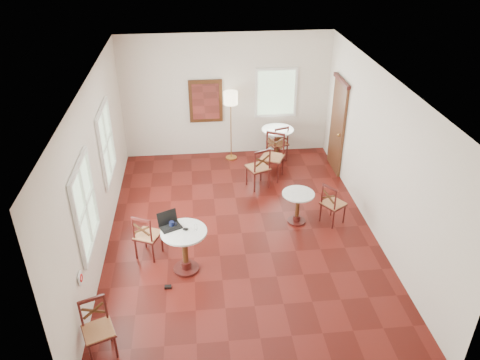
% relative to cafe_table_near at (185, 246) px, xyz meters
% --- Properties ---
extents(ground, '(7.00, 7.00, 0.00)m').
position_rel_cafe_table_near_xyz_m(ground, '(1.06, 0.95, -0.50)').
color(ground, '#53120E').
rests_on(ground, ground).
extents(room_shell, '(5.02, 7.02, 3.01)m').
position_rel_cafe_table_near_xyz_m(room_shell, '(1.00, 1.22, 1.39)').
color(room_shell, silver).
rests_on(room_shell, ground).
extents(cafe_table_near, '(0.77, 0.77, 0.81)m').
position_rel_cafe_table_near_xyz_m(cafe_table_near, '(0.00, 0.00, 0.00)').
color(cafe_table_near, '#431410').
rests_on(cafe_table_near, ground).
extents(cafe_table_mid, '(0.62, 0.62, 0.66)m').
position_rel_cafe_table_near_xyz_m(cafe_table_mid, '(2.18, 1.21, -0.09)').
color(cafe_table_mid, '#431410').
rests_on(cafe_table_mid, ground).
extents(cafe_table_back, '(0.77, 0.77, 0.81)m').
position_rel_cafe_table_near_xyz_m(cafe_table_back, '(2.24, 3.92, 0.00)').
color(cafe_table_back, '#431410').
rests_on(cafe_table_back, ground).
extents(chair_near_a, '(0.54, 0.54, 0.89)m').
position_rel_cafe_table_near_xyz_m(chair_near_a, '(-0.66, 0.44, -0.06)').
color(chair_near_a, '#431410').
rests_on(chair_near_a, ground).
extents(chair_near_b, '(0.52, 0.52, 0.88)m').
position_rel_cafe_table_near_xyz_m(chair_near_b, '(-1.18, -1.63, -0.06)').
color(chair_near_b, '#431410').
rests_on(chair_near_b, ground).
extents(chair_mid_a, '(0.58, 0.58, 0.97)m').
position_rel_cafe_table_near_xyz_m(chair_mid_a, '(1.61, 2.64, -0.02)').
color(chair_mid_a, '#431410').
rests_on(chair_mid_a, ground).
extents(chair_mid_b, '(0.55, 0.55, 0.87)m').
position_rel_cafe_table_near_xyz_m(chair_mid_b, '(2.85, 1.13, -0.07)').
color(chair_mid_b, '#431410').
rests_on(chair_mid_b, ground).
extents(chair_back_a, '(0.54, 0.54, 0.92)m').
position_rel_cafe_table_near_xyz_m(chair_back_a, '(2.26, 3.89, -0.04)').
color(chair_back_a, '#431410').
rests_on(chair_back_a, ground).
extents(chair_back_b, '(0.65, 0.65, 1.05)m').
position_rel_cafe_table_near_xyz_m(chair_back_b, '(1.99, 3.06, 0.02)').
color(chair_back_b, '#431410').
rests_on(chair_back_b, ground).
extents(floor_lamp, '(0.33, 0.33, 1.72)m').
position_rel_cafe_table_near_xyz_m(floor_lamp, '(1.13, 4.10, 0.96)').
color(floor_lamp, '#BF8C3F').
rests_on(floor_lamp, ground).
extents(laptop, '(0.43, 0.40, 0.24)m').
position_rel_cafe_table_near_xyz_m(laptop, '(-0.24, 0.17, 0.37)').
color(laptop, black).
rests_on(laptop, cafe_table_near).
extents(mouse, '(0.10, 0.06, 0.04)m').
position_rel_cafe_table_near_xyz_m(mouse, '(0.03, 0.03, 0.33)').
color(mouse, black).
rests_on(mouse, cafe_table_near).
extents(navy_mug, '(0.12, 0.08, 0.10)m').
position_rel_cafe_table_near_xyz_m(navy_mug, '(-0.19, 0.14, 0.36)').
color(navy_mug, '#101536').
rests_on(navy_mug, cafe_table_near).
extents(water_glass, '(0.06, 0.06, 0.10)m').
position_rel_cafe_table_near_xyz_m(water_glass, '(0.20, 0.01, 0.36)').
color(water_glass, white).
rests_on(water_glass, cafe_table_near).
extents(power_adapter, '(0.11, 0.07, 0.04)m').
position_rel_cafe_table_near_xyz_m(power_adapter, '(-0.30, -0.43, -0.48)').
color(power_adapter, black).
rests_on(power_adapter, ground).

